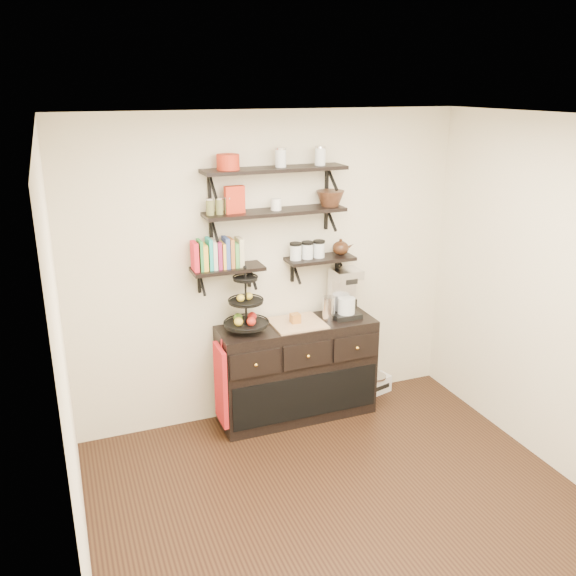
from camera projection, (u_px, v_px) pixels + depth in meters
The scene contains 22 objects.
floor at pixel (357, 524), 4.21m from camera, with size 3.50×3.50×0.00m, color black.
ceiling at pixel (375, 120), 3.36m from camera, with size 3.50×3.50×0.02m, color white.
back_wall at pixel (270, 269), 5.33m from camera, with size 3.50×0.02×2.70m, color #ECE5C8.
left_wall at pixel (68, 394), 3.18m from camera, with size 0.02×3.50×2.70m, color #ECE5C8.
shelf_top at pixel (275, 170), 4.93m from camera, with size 1.20×0.27×0.23m.
shelf_mid at pixel (275, 212), 5.05m from camera, with size 1.20×0.27×0.23m.
shelf_low_left at pixel (227, 269), 5.06m from camera, with size 0.60×0.25×0.23m.
shelf_low_right at pixel (320, 259), 5.35m from camera, with size 0.60×0.25×0.23m.
cookbooks at pixel (219, 254), 4.99m from camera, with size 0.40×0.15×0.26m.
glass_canisters at pixel (307, 251), 5.28m from camera, with size 0.32×0.10×0.13m.
sideboard at pixel (297, 370), 5.46m from camera, with size 1.40×0.50×0.92m.
fruit_stand at pixel (246, 310), 5.11m from camera, with size 0.38×0.38×0.55m.
candle at pixel (295, 318), 5.30m from camera, with size 0.08×0.08×0.08m, color #A86726.
coffee_maker at pixel (344, 294), 5.44m from camera, with size 0.24×0.23×0.45m.
thermal_carafe at pixel (329, 309), 5.37m from camera, with size 0.11×0.11×0.22m, color silver.
apron at pixel (221, 385), 5.11m from camera, with size 0.04×0.29×0.69m, color #AF1512.
radio at pixel (375, 384), 5.98m from camera, with size 0.34×0.25×0.19m.
recipe_box at pixel (235, 200), 4.88m from camera, with size 0.16×0.06×0.22m, color red.
walnut_bowl at pixel (330, 198), 5.19m from camera, with size 0.24×0.24×0.13m, color black, non-canonical shape.
ramekins at pixel (276, 204), 5.02m from camera, with size 0.09×0.09×0.10m, color white.
teapot at pixel (341, 247), 5.38m from camera, with size 0.20×0.15×0.15m, color #321B0F, non-canonical shape.
red_pot at pixel (228, 162), 4.77m from camera, with size 0.18×0.18×0.12m, color red.
Camera 1 is at (-1.71, -3.06, 2.89)m, focal length 38.00 mm.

